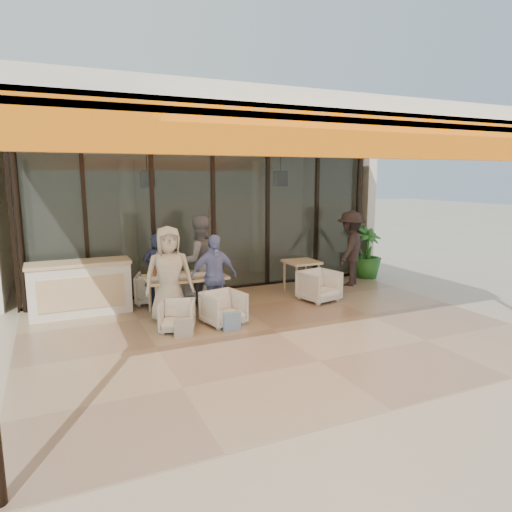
{
  "coord_description": "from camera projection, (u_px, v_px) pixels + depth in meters",
  "views": [
    {
      "loc": [
        -3.35,
        -6.7,
        2.62
      ],
      "look_at": [
        0.1,
        0.9,
        1.15
      ],
      "focal_mm": 32.0,
      "sensor_mm": 36.0,
      "label": 1
    }
  ],
  "objects": [
    {
      "name": "side_table",
      "position": [
        301.0,
        266.0,
        10.21
      ],
      "size": [
        0.7,
        0.7,
        0.74
      ],
      "color": "#E4BA8B",
      "rests_on": "ground"
    },
    {
      "name": "diner_periwinkle",
      "position": [
        214.0,
        276.0,
        8.45
      ],
      "size": [
        0.94,
        0.44,
        1.56
      ],
      "primitive_type": "imported",
      "rotation": [
        0.0,
        0.0,
        0.06
      ],
      "color": "#7A88CB",
      "rests_on": "ground"
    },
    {
      "name": "ground",
      "position": [
        272.0,
        331.0,
        7.83
      ],
      "size": [
        70.0,
        70.0,
        0.0
      ],
      "primitive_type": "plane",
      "color": "#C6B293",
      "rests_on": "ground"
    },
    {
      "name": "side_chair",
      "position": [
        319.0,
        285.0,
        9.58
      ],
      "size": [
        0.83,
        0.8,
        0.73
      ],
      "primitive_type": "imported",
      "rotation": [
        0.0,
        0.0,
        0.21
      ],
      "color": "white",
      "rests_on": "ground"
    },
    {
      "name": "diner_grey",
      "position": [
        199.0,
        261.0,
        9.23
      ],
      "size": [
        0.95,
        0.77,
        1.84
      ],
      "primitive_type": "imported",
      "rotation": [
        0.0,
        0.0,
        3.22
      ],
      "color": "slate",
      "rests_on": "ground"
    },
    {
      "name": "tote_bag_blue",
      "position": [
        232.0,
        322.0,
        7.75
      ],
      "size": [
        0.3,
        0.1,
        0.34
      ],
      "primitive_type": "cube",
      "color": "#99BFD8",
      "rests_on": "ground"
    },
    {
      "name": "interior_block",
      "position": [
        185.0,
        190.0,
        12.21
      ],
      "size": [
        9.05,
        3.62,
        3.52
      ],
      "color": "silver",
      "rests_on": "ground"
    },
    {
      "name": "chair_far_right",
      "position": [
        193.0,
        283.0,
        9.78
      ],
      "size": [
        0.75,
        0.72,
        0.7
      ],
      "primitive_type": "imported",
      "rotation": [
        0.0,
        0.0,
        3.28
      ],
      "color": "white",
      "rests_on": "ground"
    },
    {
      "name": "dining_table",
      "position": [
        185.0,
        279.0,
        8.7
      ],
      "size": [
        1.5,
        0.9,
        0.93
      ],
      "color": "#E4BA8B",
      "rests_on": "ground"
    },
    {
      "name": "chair_near_right",
      "position": [
        224.0,
        307.0,
        8.08
      ],
      "size": [
        0.76,
        0.73,
        0.67
      ],
      "primitive_type": "imported",
      "rotation": [
        0.0,
        0.0,
        0.22
      ],
      "color": "white",
      "rests_on": "ground"
    },
    {
      "name": "diner_cream",
      "position": [
        169.0,
        275.0,
        8.09
      ],
      "size": [
        0.91,
        0.63,
        1.76
      ],
      "primitive_type": "imported",
      "rotation": [
        0.0,
        0.0,
        -0.09
      ],
      "color": "beige",
      "rests_on": "ground"
    },
    {
      "name": "chair_near_left",
      "position": [
        177.0,
        315.0,
        7.74
      ],
      "size": [
        0.73,
        0.71,
        0.59
      ],
      "primitive_type": "imported",
      "rotation": [
        0.0,
        0.0,
        -0.38
      ],
      "color": "white",
      "rests_on": "ground"
    },
    {
      "name": "diner_navy",
      "position": [
        158.0,
        272.0,
        8.92
      ],
      "size": [
        0.64,
        0.51,
        1.53
      ],
      "primitive_type": "imported",
      "rotation": [
        0.0,
        0.0,
        2.86
      ],
      "color": "#191D37",
      "rests_on": "ground"
    },
    {
      "name": "host_counter",
      "position": [
        80.0,
        288.0,
        8.6
      ],
      "size": [
        1.85,
        0.65,
        1.04
      ],
      "color": "silver",
      "rests_on": "ground"
    },
    {
      "name": "potted_palm",
      "position": [
        366.0,
        252.0,
        11.74
      ],
      "size": [
        0.91,
        0.91,
        1.35
      ],
      "primitive_type": "imported",
      "rotation": [
        0.0,
        0.0,
        0.23
      ],
      "color": "#1E5919",
      "rests_on": "ground"
    },
    {
      "name": "glass_storefront",
      "position": [
        213.0,
        222.0,
        10.24
      ],
      "size": [
        8.08,
        0.1,
        3.2
      ],
      "color": "#9EADA3",
      "rests_on": "ground"
    },
    {
      "name": "standing_woman",
      "position": [
        350.0,
        249.0,
        10.87
      ],
      "size": [
        1.33,
        1.25,
        1.81
      ],
      "primitive_type": "imported",
      "rotation": [
        0.0,
        0.0,
        3.81
      ],
      "color": "black",
      "rests_on": "ground"
    },
    {
      "name": "chair_far_left",
      "position": [
        153.0,
        287.0,
        9.44
      ],
      "size": [
        0.85,
        0.83,
        0.7
      ],
      "primitive_type": "imported",
      "rotation": [
        0.0,
        0.0,
        2.8
      ],
      "color": "white",
      "rests_on": "ground"
    },
    {
      "name": "terrace_floor",
      "position": [
        272.0,
        330.0,
        7.83
      ],
      "size": [
        8.0,
        6.0,
        0.01
      ],
      "primitive_type": "cube",
      "color": "tan",
      "rests_on": "ground"
    },
    {
      "name": "terrace_structure",
      "position": [
        281.0,
        134.0,
        7.02
      ],
      "size": [
        8.0,
        6.0,
        3.4
      ],
      "color": "silver",
      "rests_on": "ground"
    },
    {
      "name": "tote_bag_cream",
      "position": [
        184.0,
        329.0,
        7.41
      ],
      "size": [
        0.3,
        0.1,
        0.34
      ],
      "primitive_type": "cube",
      "color": "silver",
      "rests_on": "ground"
    }
  ]
}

